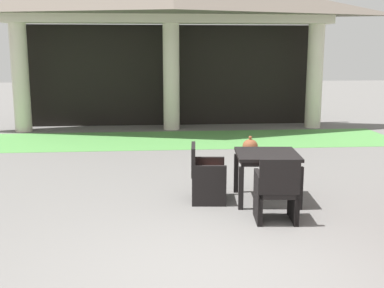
# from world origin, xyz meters

# --- Properties ---
(ground_plane) EXTENTS (60.00, 60.00, 0.00)m
(ground_plane) POSITION_xyz_m (0.00, 0.00, 0.00)
(ground_plane) COLOR slate
(background_pavilion) EXTENTS (9.60, 2.66, 4.47)m
(background_pavilion) POSITION_xyz_m (0.00, 9.41, 3.45)
(background_pavilion) COLOR beige
(background_pavilion) RESTS_ON ground
(lawn_strip) EXTENTS (11.40, 2.58, 0.01)m
(lawn_strip) POSITION_xyz_m (0.00, 7.62, 0.00)
(lawn_strip) COLOR #519347
(lawn_strip) RESTS_ON ground
(patio_table_near_foreground) EXTENTS (1.01, 1.01, 0.75)m
(patio_table_near_foreground) POSITION_xyz_m (1.16, 2.45, 0.65)
(patio_table_near_foreground) COLOR black
(patio_table_near_foreground) RESTS_ON ground
(patio_chair_near_foreground_west) EXTENTS (0.57, 0.68, 0.87)m
(patio_chair_near_foreground_west) POSITION_xyz_m (0.23, 2.54, 0.40)
(patio_chair_near_foreground_west) COLOR black
(patio_chair_near_foreground_west) RESTS_ON ground
(patio_chair_near_foreground_south) EXTENTS (0.59, 0.57, 0.91)m
(patio_chair_near_foreground_south) POSITION_xyz_m (1.07, 1.53, 0.41)
(patio_chair_near_foreground_south) COLOR black
(patio_chair_near_foreground_south) RESTS_ON ground
(terracotta_urn) EXTENTS (0.34, 0.34, 0.40)m
(terracotta_urn) POSITION_xyz_m (1.61, 5.87, 0.16)
(terracotta_urn) COLOR brown
(terracotta_urn) RESTS_ON ground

